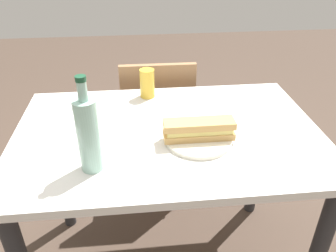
{
  "coord_description": "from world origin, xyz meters",
  "views": [
    {
      "loc": [
        -0.11,
        -1.08,
        1.44
      ],
      "look_at": [
        0.0,
        0.0,
        0.79
      ],
      "focal_mm": 36.2,
      "sensor_mm": 36.0,
      "label": 1
    }
  ],
  "objects_px": {
    "chair_far": "(157,120)",
    "baguette_sandwich_near": "(199,129)",
    "knife_near": "(193,129)",
    "plate_near": "(198,139)",
    "beer_glass": "(147,83)",
    "water_bottle": "(88,134)",
    "dining_table": "(168,158)"
  },
  "relations": [
    {
      "from": "plate_near",
      "to": "baguette_sandwich_near",
      "type": "bearing_deg",
      "value": 0.0
    },
    {
      "from": "dining_table",
      "to": "plate_near",
      "type": "xyz_separation_m",
      "value": [
        0.1,
        -0.08,
        0.13
      ]
    },
    {
      "from": "plate_near",
      "to": "water_bottle",
      "type": "relative_size",
      "value": 0.76
    },
    {
      "from": "knife_near",
      "to": "water_bottle",
      "type": "height_order",
      "value": "water_bottle"
    },
    {
      "from": "beer_glass",
      "to": "plate_near",
      "type": "bearing_deg",
      "value": -67.13
    },
    {
      "from": "water_bottle",
      "to": "chair_far",
      "type": "bearing_deg",
      "value": 71.44
    },
    {
      "from": "chair_far",
      "to": "plate_near",
      "type": "relative_size",
      "value": 3.59
    },
    {
      "from": "plate_near",
      "to": "knife_near",
      "type": "xyz_separation_m",
      "value": [
        -0.01,
        0.05,
        0.01
      ]
    },
    {
      "from": "chair_far",
      "to": "knife_near",
      "type": "xyz_separation_m",
      "value": [
        0.09,
        -0.61,
        0.3
      ]
    },
    {
      "from": "baguette_sandwich_near",
      "to": "beer_glass",
      "type": "bearing_deg",
      "value": 112.87
    },
    {
      "from": "chair_far",
      "to": "baguette_sandwich_near",
      "type": "xyz_separation_m",
      "value": [
        0.1,
        -0.66,
        0.33
      ]
    },
    {
      "from": "knife_near",
      "to": "water_bottle",
      "type": "bearing_deg",
      "value": -154.52
    },
    {
      "from": "dining_table",
      "to": "knife_near",
      "type": "relative_size",
      "value": 6.44
    },
    {
      "from": "water_bottle",
      "to": "plate_near",
      "type": "bearing_deg",
      "value": 17.76
    },
    {
      "from": "dining_table",
      "to": "chair_far",
      "type": "bearing_deg",
      "value": 90.08
    },
    {
      "from": "plate_near",
      "to": "knife_near",
      "type": "bearing_deg",
      "value": 102.35
    },
    {
      "from": "knife_near",
      "to": "baguette_sandwich_near",
      "type": "bearing_deg",
      "value": -77.65
    },
    {
      "from": "water_bottle",
      "to": "knife_near",
      "type": "bearing_deg",
      "value": 25.48
    },
    {
      "from": "chair_far",
      "to": "plate_near",
      "type": "bearing_deg",
      "value": -81.26
    },
    {
      "from": "plate_near",
      "to": "knife_near",
      "type": "height_order",
      "value": "knife_near"
    },
    {
      "from": "baguette_sandwich_near",
      "to": "water_bottle",
      "type": "height_order",
      "value": "water_bottle"
    },
    {
      "from": "dining_table",
      "to": "water_bottle",
      "type": "height_order",
      "value": "water_bottle"
    },
    {
      "from": "dining_table",
      "to": "plate_near",
      "type": "height_order",
      "value": "plate_near"
    },
    {
      "from": "baguette_sandwich_near",
      "to": "knife_near",
      "type": "xyz_separation_m",
      "value": [
        -0.01,
        0.05,
        -0.03
      ]
    },
    {
      "from": "plate_near",
      "to": "baguette_sandwich_near",
      "type": "relative_size",
      "value": 0.96
    },
    {
      "from": "dining_table",
      "to": "plate_near",
      "type": "bearing_deg",
      "value": -39.38
    },
    {
      "from": "baguette_sandwich_near",
      "to": "beer_glass",
      "type": "distance_m",
      "value": 0.42
    },
    {
      "from": "knife_near",
      "to": "chair_far",
      "type": "bearing_deg",
      "value": 98.44
    },
    {
      "from": "baguette_sandwich_near",
      "to": "water_bottle",
      "type": "bearing_deg",
      "value": -162.24
    },
    {
      "from": "chair_far",
      "to": "knife_near",
      "type": "relative_size",
      "value": 4.79
    },
    {
      "from": "baguette_sandwich_near",
      "to": "knife_near",
      "type": "bearing_deg",
      "value": 102.35
    },
    {
      "from": "beer_glass",
      "to": "knife_near",
      "type": "bearing_deg",
      "value": -65.63
    }
  ]
}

